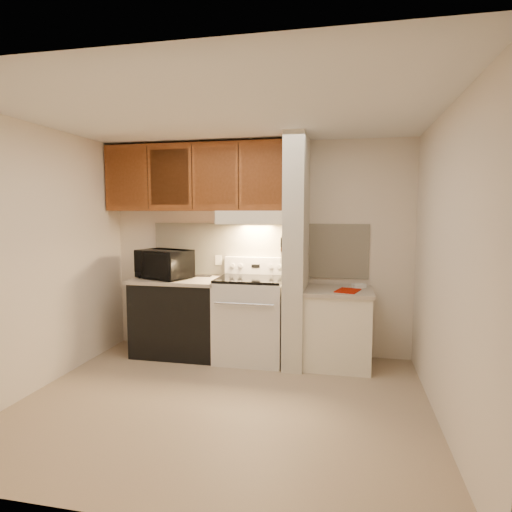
# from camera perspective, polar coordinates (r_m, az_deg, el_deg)

# --- Properties ---
(floor) EXTENTS (3.60, 3.60, 0.00)m
(floor) POSITION_cam_1_polar(r_m,az_deg,el_deg) (4.02, -4.45, -18.91)
(floor) COLOR tan
(floor) RESTS_ON ground
(ceiling) EXTENTS (3.60, 3.60, 0.00)m
(ceiling) POSITION_cam_1_polar(r_m,az_deg,el_deg) (3.74, -4.77, 18.44)
(ceiling) COLOR white
(ceiling) RESTS_ON wall_back
(wall_back) EXTENTS (3.60, 2.50, 0.02)m
(wall_back) POSITION_cam_1_polar(r_m,az_deg,el_deg) (5.13, 0.18, 1.02)
(wall_back) COLOR silver
(wall_back) RESTS_ON floor
(wall_left) EXTENTS (0.02, 3.00, 2.50)m
(wall_left) POSITION_cam_1_polar(r_m,az_deg,el_deg) (4.53, -26.99, -0.28)
(wall_left) COLOR silver
(wall_left) RESTS_ON floor
(wall_right) EXTENTS (0.02, 3.00, 2.50)m
(wall_right) POSITION_cam_1_polar(r_m,az_deg,el_deg) (3.61, 23.99, -1.57)
(wall_right) COLOR silver
(wall_right) RESTS_ON floor
(backsplash) EXTENTS (2.60, 0.02, 0.63)m
(backsplash) POSITION_cam_1_polar(r_m,az_deg,el_deg) (5.12, 0.15, 0.84)
(backsplash) COLOR white
(backsplash) RESTS_ON wall_back
(range_body) EXTENTS (0.76, 0.65, 0.92)m
(range_body) POSITION_cam_1_polar(r_m,az_deg,el_deg) (4.93, -0.65, -8.52)
(range_body) COLOR silver
(range_body) RESTS_ON floor
(oven_window) EXTENTS (0.50, 0.01, 0.30)m
(oven_window) POSITION_cam_1_polar(r_m,az_deg,el_deg) (4.62, -1.52, -9.00)
(oven_window) COLOR black
(oven_window) RESTS_ON range_body
(oven_handle) EXTENTS (0.65, 0.02, 0.02)m
(oven_handle) POSITION_cam_1_polar(r_m,az_deg,el_deg) (4.53, -1.64, -6.43)
(oven_handle) COLOR silver
(oven_handle) RESTS_ON range_body
(cooktop) EXTENTS (0.74, 0.64, 0.03)m
(cooktop) POSITION_cam_1_polar(r_m,az_deg,el_deg) (4.83, -0.66, -3.05)
(cooktop) COLOR black
(cooktop) RESTS_ON range_body
(range_backguard) EXTENTS (0.76, 0.08, 0.20)m
(range_backguard) POSITION_cam_1_polar(r_m,az_deg,el_deg) (5.09, 0.04, -1.29)
(range_backguard) COLOR silver
(range_backguard) RESTS_ON range_body
(range_display) EXTENTS (0.10, 0.01, 0.04)m
(range_display) POSITION_cam_1_polar(r_m,az_deg,el_deg) (5.05, -0.06, -1.34)
(range_display) COLOR black
(range_display) RESTS_ON range_backguard
(range_knob_left_outer) EXTENTS (0.05, 0.02, 0.05)m
(range_knob_left_outer) POSITION_cam_1_polar(r_m,az_deg,el_deg) (5.11, -3.14, -1.26)
(range_knob_left_outer) COLOR silver
(range_knob_left_outer) RESTS_ON range_backguard
(range_knob_left_inner) EXTENTS (0.05, 0.02, 0.05)m
(range_knob_left_inner) POSITION_cam_1_polar(r_m,az_deg,el_deg) (5.08, -2.05, -1.29)
(range_knob_left_inner) COLOR silver
(range_knob_left_inner) RESTS_ON range_backguard
(range_knob_right_inner) EXTENTS (0.05, 0.02, 0.05)m
(range_knob_right_inner) POSITION_cam_1_polar(r_m,az_deg,el_deg) (5.01, 1.95, -1.40)
(range_knob_right_inner) COLOR silver
(range_knob_right_inner) RESTS_ON range_backguard
(range_knob_right_outer) EXTENTS (0.05, 0.02, 0.05)m
(range_knob_right_outer) POSITION_cam_1_polar(r_m,az_deg,el_deg) (4.99, 3.08, -1.43)
(range_knob_right_outer) COLOR silver
(range_knob_right_outer) RESTS_ON range_backguard
(dishwasher_front) EXTENTS (1.00, 0.63, 0.87)m
(dishwasher_front) POSITION_cam_1_polar(r_m,az_deg,el_deg) (5.20, -10.23, -8.13)
(dishwasher_front) COLOR black
(dishwasher_front) RESTS_ON floor
(left_countertop) EXTENTS (1.04, 0.67, 0.04)m
(left_countertop) POSITION_cam_1_polar(r_m,az_deg,el_deg) (5.11, -10.32, -3.17)
(left_countertop) COLOR #BCAD99
(left_countertop) RESTS_ON dishwasher_front
(spoon_rest) EXTENTS (0.24, 0.09, 0.02)m
(spoon_rest) POSITION_cam_1_polar(r_m,az_deg,el_deg) (5.21, -7.25, -2.63)
(spoon_rest) COLOR black
(spoon_rest) RESTS_ON left_countertop
(teal_jar) EXTENTS (0.11, 0.11, 0.10)m
(teal_jar) POSITION_cam_1_polar(r_m,az_deg,el_deg) (5.28, -8.93, -2.08)
(teal_jar) COLOR #1E5B52
(teal_jar) RESTS_ON left_countertop
(outlet) EXTENTS (0.08, 0.01, 0.12)m
(outlet) POSITION_cam_1_polar(r_m,az_deg,el_deg) (5.24, -5.02, -0.55)
(outlet) COLOR white
(outlet) RESTS_ON backsplash
(microwave) EXTENTS (0.71, 0.60, 0.33)m
(microwave) POSITION_cam_1_polar(r_m,az_deg,el_deg) (5.13, -12.17, -1.06)
(microwave) COLOR black
(microwave) RESTS_ON left_countertop
(partition_pillar) EXTENTS (0.22, 0.70, 2.50)m
(partition_pillar) POSITION_cam_1_polar(r_m,az_deg,el_deg) (4.70, 5.40, 0.54)
(partition_pillar) COLOR beige
(partition_pillar) RESTS_ON floor
(pillar_trim) EXTENTS (0.01, 0.70, 0.04)m
(pillar_trim) POSITION_cam_1_polar(r_m,az_deg,el_deg) (4.71, 4.01, 1.18)
(pillar_trim) COLOR brown
(pillar_trim) RESTS_ON partition_pillar
(knife_strip) EXTENTS (0.02, 0.42, 0.04)m
(knife_strip) POSITION_cam_1_polar(r_m,az_deg,el_deg) (4.66, 3.85, 1.38)
(knife_strip) COLOR black
(knife_strip) RESTS_ON partition_pillar
(knife_blade_a) EXTENTS (0.01, 0.03, 0.16)m
(knife_blade_a) POSITION_cam_1_polar(r_m,az_deg,el_deg) (4.51, 3.39, -0.05)
(knife_blade_a) COLOR silver
(knife_blade_a) RESTS_ON knife_strip
(knife_handle_a) EXTENTS (0.02, 0.02, 0.10)m
(knife_handle_a) POSITION_cam_1_polar(r_m,az_deg,el_deg) (4.50, 3.41, 1.85)
(knife_handle_a) COLOR black
(knife_handle_a) RESTS_ON knife_strip
(knife_blade_b) EXTENTS (0.01, 0.04, 0.18)m
(knife_blade_b) POSITION_cam_1_polar(r_m,az_deg,el_deg) (4.60, 3.57, -0.05)
(knife_blade_b) COLOR silver
(knife_blade_b) RESTS_ON knife_strip
(knife_handle_b) EXTENTS (0.02, 0.02, 0.10)m
(knife_handle_b) POSITION_cam_1_polar(r_m,az_deg,el_deg) (4.57, 3.55, 1.92)
(knife_handle_b) COLOR black
(knife_handle_b) RESTS_ON knife_strip
(knife_blade_c) EXTENTS (0.01, 0.04, 0.20)m
(knife_blade_c) POSITION_cam_1_polar(r_m,az_deg,el_deg) (4.68, 3.71, -0.07)
(knife_blade_c) COLOR silver
(knife_blade_c) RESTS_ON knife_strip
(knife_handle_c) EXTENTS (0.02, 0.02, 0.10)m
(knife_handle_c) POSITION_cam_1_polar(r_m,az_deg,el_deg) (4.66, 3.70, 1.99)
(knife_handle_c) COLOR black
(knife_handle_c) RESTS_ON knife_strip
(knife_blade_d) EXTENTS (0.01, 0.04, 0.16)m
(knife_blade_d) POSITION_cam_1_polar(r_m,az_deg,el_deg) (4.76, 3.86, 0.27)
(knife_blade_d) COLOR silver
(knife_blade_d) RESTS_ON knife_strip
(knife_handle_d) EXTENTS (0.02, 0.02, 0.10)m
(knife_handle_d) POSITION_cam_1_polar(r_m,az_deg,el_deg) (4.74, 3.86, 2.06)
(knife_handle_d) COLOR black
(knife_handle_d) RESTS_ON knife_strip
(knife_blade_e) EXTENTS (0.01, 0.04, 0.18)m
(knife_blade_e) POSITION_cam_1_polar(r_m,az_deg,el_deg) (4.83, 3.97, 0.22)
(knife_blade_e) COLOR silver
(knife_blade_e) RESTS_ON knife_strip
(knife_handle_e) EXTENTS (0.02, 0.02, 0.10)m
(knife_handle_e) POSITION_cam_1_polar(r_m,az_deg,el_deg) (4.81, 3.96, 2.11)
(knife_handle_e) COLOR black
(knife_handle_e) RESTS_ON knife_strip
(oven_mitt) EXTENTS (0.03, 0.10, 0.25)m
(oven_mitt) POSITION_cam_1_polar(r_m,az_deg,el_deg) (4.89, 4.09, -0.28)
(oven_mitt) COLOR slate
(oven_mitt) RESTS_ON partition_pillar
(right_cab_base) EXTENTS (0.70, 0.60, 0.81)m
(right_cab_base) POSITION_cam_1_polar(r_m,az_deg,el_deg) (4.82, 10.82, -9.62)
(right_cab_base) COLOR white
(right_cab_base) RESTS_ON floor
(right_countertop) EXTENTS (0.74, 0.64, 0.04)m
(right_countertop) POSITION_cam_1_polar(r_m,az_deg,el_deg) (4.73, 10.92, -4.65)
(right_countertop) COLOR #BCAD99
(right_countertop) RESTS_ON right_cab_base
(red_folder) EXTENTS (0.29, 0.34, 0.01)m
(red_folder) POSITION_cam_1_polar(r_m,az_deg,el_deg) (4.65, 12.14, -4.54)
(red_folder) COLOR #A41100
(red_folder) RESTS_ON right_countertop
(white_box) EXTENTS (0.17, 0.14, 0.04)m
(white_box) POSITION_cam_1_polar(r_m,az_deg,el_deg) (4.90, 13.55, -3.87)
(white_box) COLOR white
(white_box) RESTS_ON right_countertop
(range_hood) EXTENTS (0.78, 0.44, 0.15)m
(range_hood) POSITION_cam_1_polar(r_m,az_deg,el_deg) (4.89, -0.35, 5.18)
(range_hood) COLOR white
(range_hood) RESTS_ON upper_cabinets
(hood_lip) EXTENTS (0.78, 0.04, 0.06)m
(hood_lip) POSITION_cam_1_polar(r_m,az_deg,el_deg) (4.69, -0.90, 4.60)
(hood_lip) COLOR white
(hood_lip) RESTS_ON range_hood
(upper_cabinets) EXTENTS (2.18, 0.33, 0.77)m
(upper_cabinets) POSITION_cam_1_polar(r_m,az_deg,el_deg) (5.14, -7.90, 10.29)
(upper_cabinets) COLOR brown
(upper_cabinets) RESTS_ON wall_back
(cab_door_a) EXTENTS (0.46, 0.01, 0.63)m
(cab_door_a) POSITION_cam_1_polar(r_m,az_deg,el_deg) (5.33, -16.92, 9.94)
(cab_door_a) COLOR brown
(cab_door_a) RESTS_ON upper_cabinets
(cab_gap_a) EXTENTS (0.01, 0.01, 0.73)m
(cab_gap_a) POSITION_cam_1_polar(r_m,az_deg,el_deg) (5.21, -14.25, 10.11)
(cab_gap_a) COLOR black
(cab_gap_a) RESTS_ON upper_cabinets
(cab_door_b) EXTENTS (0.46, 0.01, 0.63)m
(cab_door_b) POSITION_cam_1_polar(r_m,az_deg,el_deg) (5.09, -11.45, 10.27)
(cab_door_b) COLOR brown
(cab_door_b) RESTS_ON upper_cabinets
(cab_gap_b) EXTENTS (0.01, 0.01, 0.73)m
(cab_gap_b) POSITION_cam_1_polar(r_m,az_deg,el_deg) (4.99, -8.53, 10.42)
(cab_gap_b) COLOR black
(cab_gap_b) RESTS_ON upper_cabinets
(cab_door_c) EXTENTS (0.46, 0.01, 0.63)m
(cab_door_c) POSITION_cam_1_polar(r_m,az_deg,el_deg) (4.90, -5.50, 10.53)
(cab_door_c) COLOR brown
(cab_door_c) RESTS_ON upper_cabinets
(cab_gap_c) EXTENTS (0.01, 0.01, 0.73)m
(cab_gap_c) POSITION_cam_1_polar(r_m,az_deg,el_deg) (4.83, -2.36, 10.63)
(cab_gap_c) COLOR black
(cab_gap_c) RESTS_ON upper_cabinets
(cab_door_d) EXTENTS (0.46, 0.01, 0.63)m
(cab_door_d) POSITION_cam_1_polar(r_m,az_deg,el_deg) (4.77, 0.87, 10.69)
(cab_door_d) COLOR brown
(cab_door_d) RESTS_ON upper_cabinets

